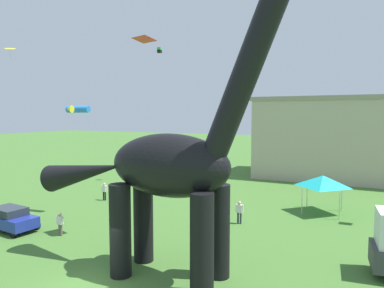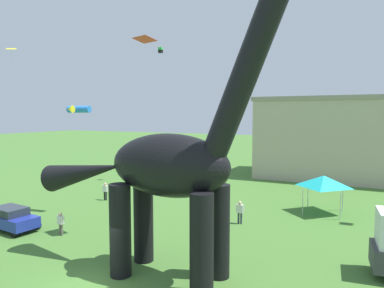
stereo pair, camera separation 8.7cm
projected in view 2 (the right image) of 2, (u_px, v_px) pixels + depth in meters
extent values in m
plane|color=#42702D|center=(83.00, 288.00, 16.10)|extent=(240.00, 240.00, 0.00)
cylinder|color=black|center=(219.00, 231.00, 17.07)|extent=(1.04, 1.04, 4.48)
cylinder|color=black|center=(202.00, 244.00, 15.29)|extent=(1.04, 1.04, 4.48)
cylinder|color=black|center=(143.00, 219.00, 18.95)|extent=(1.04, 1.04, 4.48)
cylinder|color=black|center=(120.00, 230.00, 17.18)|extent=(1.04, 1.04, 4.48)
ellipsoid|color=black|center=(169.00, 165.00, 16.86)|extent=(6.14, 2.64, 3.02)
cylinder|color=black|center=(253.00, 55.00, 14.72)|extent=(4.41, 1.13, 8.74)
cone|color=black|center=(86.00, 172.00, 19.18)|extent=(5.39, 1.51, 2.56)
cube|color=navy|center=(10.00, 220.00, 24.19)|extent=(4.36, 2.19, 0.72)
cube|color=#232B35|center=(10.00, 211.00, 24.14)|extent=(2.41, 1.78, 0.52)
cylinder|color=black|center=(37.00, 225.00, 24.34)|extent=(0.64, 0.28, 0.62)
cylinder|color=black|center=(14.00, 232.00, 22.74)|extent=(0.64, 0.28, 0.62)
cylinder|color=black|center=(7.00, 219.00, 25.70)|extent=(0.64, 0.28, 0.62)
cylinder|color=#2D3347|center=(239.00, 218.00, 25.58)|extent=(0.13, 0.13, 0.81)
cylinder|color=#2D3347|center=(241.00, 218.00, 25.49)|extent=(0.13, 0.13, 0.81)
cube|color=silver|center=(240.00, 209.00, 25.48)|extent=(0.44, 0.27, 0.57)
sphere|color=tan|center=(240.00, 203.00, 25.45)|extent=(0.25, 0.25, 0.25)
cylinder|color=silver|center=(237.00, 208.00, 25.59)|extent=(0.11, 0.11, 0.54)
cylinder|color=silver|center=(243.00, 209.00, 25.37)|extent=(0.11, 0.11, 0.54)
cylinder|color=black|center=(104.00, 196.00, 32.60)|extent=(0.13, 0.13, 0.80)
cylinder|color=black|center=(106.00, 196.00, 32.52)|extent=(0.13, 0.13, 0.80)
cube|color=silver|center=(105.00, 188.00, 32.50)|extent=(0.43, 0.27, 0.56)
sphere|color=tan|center=(105.00, 184.00, 32.47)|extent=(0.25, 0.25, 0.25)
cylinder|color=silver|center=(103.00, 188.00, 32.61)|extent=(0.11, 0.11, 0.54)
cylinder|color=silver|center=(107.00, 188.00, 32.39)|extent=(0.11, 0.11, 0.54)
cylinder|color=#6B6056|center=(60.00, 229.00, 23.12)|extent=(0.13, 0.13, 0.75)
cylinder|color=#6B6056|center=(62.00, 230.00, 23.04)|extent=(0.13, 0.13, 0.75)
cube|color=silver|center=(61.00, 220.00, 23.03)|extent=(0.41, 0.25, 0.53)
sphere|color=tan|center=(60.00, 214.00, 22.99)|extent=(0.23, 0.23, 0.23)
cylinder|color=silver|center=(58.00, 219.00, 23.13)|extent=(0.10, 0.10, 0.51)
cylinder|color=silver|center=(63.00, 220.00, 22.92)|extent=(0.10, 0.10, 0.51)
cylinder|color=#B2B2B7|center=(343.00, 198.00, 28.87)|extent=(0.06, 0.06, 2.10)
cylinder|color=#B2B2B7|center=(340.00, 206.00, 26.45)|extent=(0.06, 0.06, 2.10)
cylinder|color=#B2B2B7|center=(308.00, 195.00, 30.05)|extent=(0.06, 0.06, 2.10)
cylinder|color=#B2B2B7|center=(303.00, 202.00, 27.64)|extent=(0.06, 0.06, 2.10)
pyramid|color=#19B2B7|center=(324.00, 181.00, 28.13)|extent=(3.15, 3.15, 0.90)
cube|color=yellow|center=(11.00, 49.00, 25.94)|extent=(0.83, 0.80, 0.17)
cylinder|color=green|center=(11.00, 55.00, 25.98)|extent=(0.01, 0.01, 0.68)
cube|color=red|center=(145.00, 39.00, 21.81)|extent=(1.54, 1.32, 0.21)
cube|color=green|center=(161.00, 49.00, 40.46)|extent=(0.45, 0.45, 0.34)
cube|color=black|center=(161.00, 51.00, 40.48)|extent=(0.45, 0.45, 0.34)
cylinder|color=#287AE5|center=(79.00, 109.00, 27.88)|extent=(1.98, 0.78, 0.54)
cone|color=yellow|center=(70.00, 109.00, 26.88)|extent=(0.55, 0.62, 0.57)
cube|color=#B7A893|center=(354.00, 140.00, 43.24)|extent=(21.98, 11.02, 9.36)
cube|color=gray|center=(355.00, 99.00, 42.83)|extent=(22.42, 11.24, 0.50)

